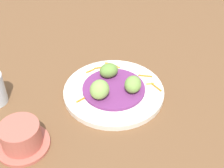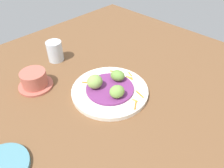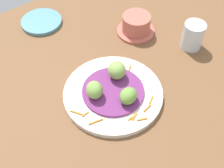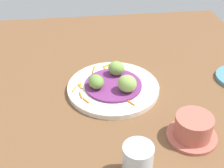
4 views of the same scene
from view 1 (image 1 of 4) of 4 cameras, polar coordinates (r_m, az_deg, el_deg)
The scene contains 8 objects.
table_surface at distance 86.55cm, azimuth -1.81°, elevation 0.25°, with size 110.00×110.00×2.00cm, color brown.
main_plate at distance 81.11cm, azimuth 0.30°, elevation -1.37°, with size 25.31×25.31×1.41cm, color silver.
cabbage_bed at distance 80.43cm, azimuth 0.31°, elevation -0.81°, with size 15.73×15.73×0.67cm, color #702D6B.
carrot_garnish at distance 84.57cm, azimuth 1.37°, elevation 1.44°, with size 21.32×15.84×0.40cm.
guac_scoop_left at distance 76.16cm, azimuth -2.22°, elevation -0.98°, with size 4.58×5.07×4.65cm, color #84A851.
guac_scoop_center at distance 78.11cm, azimuth 3.73°, elevation -0.07°, with size 4.77×4.04×4.11cm, color #759E47.
guac_scoop_right at distance 82.67cm, azimuth -0.58°, elevation 2.42°, with size 4.90×4.03×3.62cm, color olive.
terracotta_bowl at distance 70.51cm, azimuth -15.84°, elevation -9.08°, with size 11.57×11.57×6.00cm.
Camera 1 is at (1.31, 66.56, 56.31)cm, focal length 51.44 mm.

